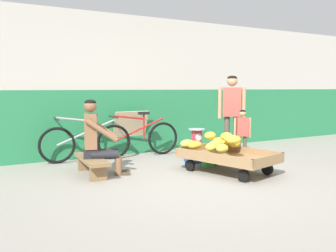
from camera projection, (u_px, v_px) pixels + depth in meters
The scene contains 14 objects.
ground_plane at pixel (212, 184), 5.18m from camera, with size 80.00×80.00×0.00m, color gray.
back_wall at pixel (125, 85), 7.55m from camera, with size 16.00×0.30×2.72m.
banana_cart at pixel (228, 158), 5.86m from camera, with size 1.17×1.60×0.36m.
banana_pile at pixel (217, 142), 5.94m from camera, with size 0.95×0.91×0.26m.
low_bench at pixel (91, 162), 5.72m from camera, with size 0.40×1.12×0.27m.
vendor_seated at pixel (97, 138), 5.69m from camera, with size 0.73×0.61×1.14m.
plastic_crate at pixel (197, 154), 6.74m from camera, with size 0.36×0.28×0.30m.
weighing_scale at pixel (197, 137), 6.71m from camera, with size 0.30×0.30×0.29m.
bicycle_near_left at pixel (86, 142), 6.78m from camera, with size 1.66×0.48×0.86m.
bicycle_far_left at pixel (139, 138), 7.26m from camera, with size 1.66×0.48×0.86m.
sign_board at pixel (130, 133), 7.52m from camera, with size 0.70×0.30×0.86m.
customer_adult at pixel (232, 108), 6.85m from camera, with size 0.41×0.35×1.53m.
customer_child at pixel (242, 131), 6.50m from camera, with size 0.27×0.20×0.94m.
shopping_bag at pixel (208, 160), 6.32m from camera, with size 0.18×0.12×0.24m, color green.
Camera 1 is at (-3.06, -4.09, 1.32)m, focal length 40.62 mm.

